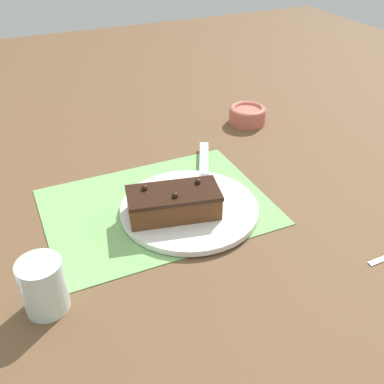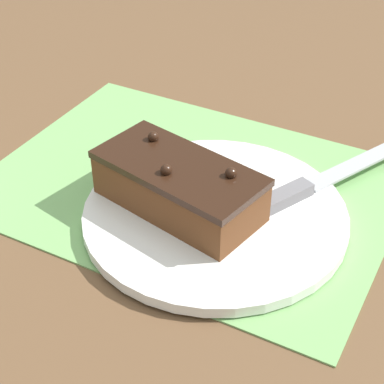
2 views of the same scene
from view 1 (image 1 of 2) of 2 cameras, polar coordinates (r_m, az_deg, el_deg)
name	(u,v)px [view 1 (image 1 of 2)]	position (r m, az deg, el deg)	size (l,w,h in m)	color
ground_plane	(157,207)	(0.95, -4.45, -1.92)	(3.00, 3.00, 0.00)	brown
placemat_woven	(157,206)	(0.95, -4.45, -1.82)	(0.46, 0.34, 0.00)	#7AB266
cake_plate	(189,208)	(0.92, -0.35, -2.09)	(0.28, 0.28, 0.01)	white
chocolate_cake	(174,202)	(0.89, -2.35, -1.33)	(0.20, 0.12, 0.06)	brown
serving_knife	(204,176)	(1.01, 1.53, 2.10)	(0.13, 0.23, 0.01)	slate
drinking_glass	(43,286)	(0.74, -18.35, -11.26)	(0.07, 0.07, 0.09)	silver
small_bowl	(247,115)	(1.30, 7.04, 9.74)	(0.10, 0.10, 0.05)	#C66656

